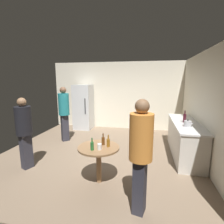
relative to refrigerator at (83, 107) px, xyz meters
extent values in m
cube|color=#7A6651|center=(1.29, -2.20, -0.95)|extent=(5.20, 5.20, 0.10)
cube|color=silver|center=(1.29, 0.43, 0.45)|extent=(5.32, 0.06, 2.70)
cube|color=silver|center=(3.92, -2.20, 0.45)|extent=(0.06, 5.20, 2.70)
cube|color=silver|center=(0.00, 0.00, 0.00)|extent=(0.70, 0.65, 1.80)
cube|color=#262628|center=(0.21, -0.34, 0.09)|extent=(0.03, 0.03, 0.60)
cube|color=beige|center=(3.57, -1.84, -0.47)|extent=(0.60, 2.20, 0.86)
cube|color=silver|center=(3.57, -1.84, -0.02)|extent=(0.64, 2.24, 0.04)
cylinder|color=#B2B2B7|center=(3.52, -2.30, 0.07)|extent=(0.17, 0.17, 0.14)
sphere|color=black|center=(3.52, -2.30, 0.16)|extent=(0.04, 0.04, 0.04)
cone|color=#B2B2B7|center=(3.63, -2.30, 0.08)|extent=(0.09, 0.04, 0.06)
cylinder|color=#3F141E|center=(3.53, -1.87, 0.11)|extent=(0.08, 0.08, 0.22)
cylinder|color=#3F141E|center=(3.53, -1.87, 0.26)|extent=(0.03, 0.03, 0.09)
cylinder|color=olive|center=(1.69, -3.54, -0.55)|extent=(0.10, 0.10, 0.70)
cylinder|color=olive|center=(1.69, -3.54, -0.18)|extent=(0.80, 0.80, 0.03)
cylinder|color=#8C5919|center=(1.87, -3.50, -0.09)|extent=(0.06, 0.06, 0.15)
cylinder|color=#8C5919|center=(1.87, -3.50, 0.02)|extent=(0.02, 0.02, 0.08)
cylinder|color=#593314|center=(1.75, -3.43, -0.09)|extent=(0.06, 0.06, 0.15)
cylinder|color=#593314|center=(1.75, -3.43, 0.02)|extent=(0.02, 0.02, 0.08)
cylinder|color=#26662D|center=(1.62, -3.73, -0.09)|extent=(0.06, 0.06, 0.15)
cylinder|color=#26662D|center=(1.62, -3.73, 0.02)|extent=(0.02, 0.02, 0.08)
cylinder|color=white|center=(1.74, -3.68, -0.11)|extent=(0.08, 0.08, 0.11)
cube|color=#2D2D38|center=(-0.07, -1.50, -0.46)|extent=(0.28, 0.28, 0.88)
cylinder|color=#1E727A|center=(-0.07, -1.50, 0.32)|extent=(0.48, 0.48, 0.69)
sphere|color=brown|center=(-0.07, -1.50, 0.77)|extent=(0.21, 0.21, 0.21)
cube|color=#2D2D38|center=(-0.08, -3.35, -0.50)|extent=(0.24, 0.27, 0.80)
cylinder|color=black|center=(-0.08, -3.35, 0.21)|extent=(0.44, 0.44, 0.63)
sphere|color=#8C6647|center=(-0.08, -3.35, 0.62)|extent=(0.19, 0.19, 0.19)
cube|color=#2D2D38|center=(2.51, -4.17, -0.47)|extent=(0.21, 0.25, 0.86)
cylinder|color=orange|center=(2.51, -4.17, 0.30)|extent=(0.40, 0.40, 0.68)
sphere|color=#8C6647|center=(2.51, -4.17, 0.74)|extent=(0.20, 0.20, 0.20)
camera|label=1|loc=(2.58, -6.54, 1.09)|focal=27.60mm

